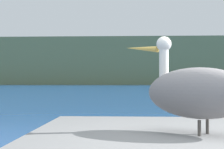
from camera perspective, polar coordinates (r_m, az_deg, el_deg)
The scene contains 2 objects.
hillside_backdrop at distance 75.81m, azimuth 3.56°, elevation 1.94°, with size 140.00×12.26×9.24m, color #6B7A51.
pelican at distance 3.39m, azimuth 12.90°, elevation -2.60°, with size 1.20×1.01×0.90m.
Camera 1 is at (-0.88, -2.92, 1.14)m, focal length 59.42 mm.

